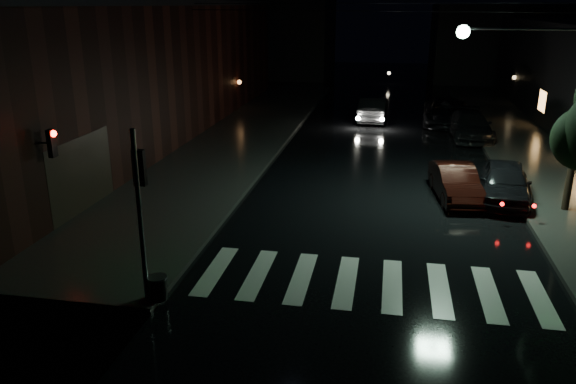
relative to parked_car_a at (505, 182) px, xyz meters
The scene contains 15 objects.
ground 11.03m from the parked_car_a, 133.66° to the right, with size 120.00×120.00×0.00m, color black.
sidewalk_left 13.99m from the parked_car_a, 154.41° to the left, with size 6.00×44.00×0.15m, color #282826.
sidewalk_right 6.53m from the parked_car_a, 68.31° to the left, with size 4.00×44.00×0.15m, color #282826.
building_left 21.36m from the parked_car_a, 157.71° to the left, with size 10.00×36.00×7.00m, color black.
building_far_left 41.13m from the parked_car_a, 115.42° to the left, with size 14.00×10.00×8.00m, color black.
building_far_right 37.69m from the parked_car_a, 80.20° to the left, with size 14.00×10.00×7.00m, color black.
crosswalk 8.80m from the parked_car_a, 121.64° to the right, with size 9.00×3.00×0.01m, color beige.
signal_pole_corner 13.58m from the parked_car_a, 135.95° to the right, with size 0.68×0.61×4.20m.
signal_red_facade 15.61m from the parked_car_a, 157.27° to the right, with size 0.54×0.28×0.85m.
utility_pole 4.17m from the parked_car_a, 38.10° to the right, with size 4.92×0.44×8.00m.
parked_car_a is the anchor object (origin of this frame).
parked_car_b 1.76m from the parked_car_a, behind, with size 1.36×3.90×1.28m, color black.
parked_car_c 10.46m from the parked_car_a, 90.00° to the left, with size 2.01×4.95×1.44m, color black.
parked_car_d 14.01m from the parked_car_a, 94.09° to the left, with size 2.60×5.64×1.57m, color black.
oncoming_car 15.35m from the parked_car_a, 110.38° to the left, with size 1.61×4.60×1.52m, color black.
Camera 1 is at (3.28, -12.86, 6.95)m, focal length 35.00 mm.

